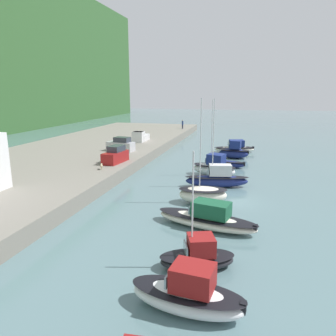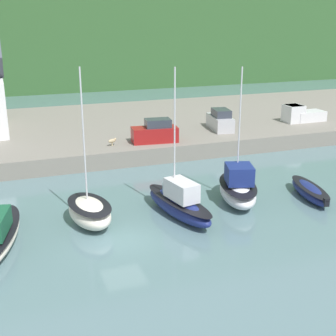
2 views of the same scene
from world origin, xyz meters
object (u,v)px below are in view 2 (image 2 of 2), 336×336
object	(u,v)px
moored_boat_5	(179,203)
parked_car_2	(220,121)
parked_car_1	(155,132)
dog_on_quay	(112,141)
moored_boat_7	(310,191)
moored_boat_6	(238,188)
pickup_truck_1	(301,114)
moored_boat_4	(90,212)

from	to	relation	value
moored_boat_5	parked_car_2	distance (m)	19.20
parked_car_1	dog_on_quay	world-z (taller)	parked_car_1
moored_boat_7	parked_car_2	distance (m)	16.21
moored_boat_6	dog_on_quay	xyz separation A→B (m)	(-6.06, 12.56, 0.89)
moored_boat_5	parked_car_1	bearing A→B (deg)	66.33
moored_boat_7	pickup_truck_1	distance (m)	19.66
moored_boat_7	dog_on_quay	size ratio (longest dim) A/B	6.52
moored_boat_5	moored_boat_6	xyz separation A→B (m)	(4.82, 0.90, 0.11)
parked_car_1	dog_on_quay	bearing A→B (deg)	95.40
moored_boat_4	parked_car_2	xyz separation A→B (m)	(16.47, 15.14, 1.54)
moored_boat_7	parked_car_1	xyz separation A→B (m)	(-7.32, 13.61, 1.89)
moored_boat_4	dog_on_quay	xyz separation A→B (m)	(4.55, 12.71, 1.08)
moored_boat_6	moored_boat_4	bearing A→B (deg)	-162.41
dog_on_quay	parked_car_1	bearing A→B (deg)	64.67
moored_boat_7	parked_car_2	size ratio (longest dim) A/B	1.27
moored_boat_7	moored_boat_4	bearing A→B (deg)	-172.30
moored_boat_4	moored_boat_7	distance (m)	15.97
moored_boat_4	moored_boat_5	bearing A→B (deg)	-15.92
moored_boat_6	pickup_truck_1	size ratio (longest dim) A/B	2.00
parked_car_2	pickup_truck_1	world-z (taller)	parked_car_2
parked_car_1	dog_on_quay	xyz separation A→B (m)	(-4.07, 0.05, -0.46)
pickup_truck_1	moored_boat_6	bearing A→B (deg)	133.14
moored_boat_5	pickup_truck_1	bearing A→B (deg)	26.40
moored_boat_5	pickup_truck_1	xyz separation A→B (m)	(20.72, 16.28, 1.37)
moored_boat_6	pickup_truck_1	xyz separation A→B (m)	(15.90, 15.38, 1.26)
moored_boat_6	moored_boat_7	size ratio (longest dim) A/B	1.69
moored_boat_5	dog_on_quay	bearing A→B (deg)	83.50
pickup_truck_1	parked_car_2	bearing A→B (deg)	91.32
moored_boat_5	moored_boat_6	size ratio (longest dim) A/B	1.03
moored_boat_7	pickup_truck_1	bearing A→B (deg)	68.45
moored_boat_4	moored_boat_7	world-z (taller)	moored_boat_4
moored_boat_6	moored_boat_7	world-z (taller)	moored_boat_6
moored_boat_7	parked_car_2	xyz separation A→B (m)	(0.53, 16.09, 1.89)
moored_boat_4	parked_car_2	world-z (taller)	moored_boat_4
moored_boat_7	parked_car_1	bearing A→B (deg)	129.40
moored_boat_7	parked_car_2	bearing A→B (deg)	99.23
moored_boat_4	moored_boat_6	distance (m)	10.61
moored_boat_5	pickup_truck_1	world-z (taller)	moored_boat_5
dog_on_quay	parked_car_2	bearing A→B (deg)	76.90
moored_boat_4	parked_car_2	size ratio (longest dim) A/B	2.24
moored_boat_4	dog_on_quay	size ratio (longest dim) A/B	11.46
parked_car_1	pickup_truck_1	size ratio (longest dim) A/B	0.92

